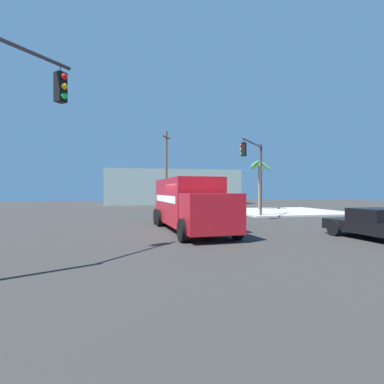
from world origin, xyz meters
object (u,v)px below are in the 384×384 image
object	(u,v)px
delivery_truck	(189,203)
pickup_black	(381,224)
traffic_light_primary	(255,167)
palm_tree_far	(259,175)
utility_pole	(166,169)

from	to	relation	value
delivery_truck	pickup_black	size ratio (longest dim) A/B	1.60
traffic_light_primary	palm_tree_far	distance (m)	9.51
delivery_truck	pickup_black	bearing A→B (deg)	-33.28
palm_tree_far	delivery_truck	bearing A→B (deg)	-126.86
delivery_truck	utility_pole	bearing A→B (deg)	86.34
palm_tree_far	utility_pole	distance (m)	10.82
traffic_light_primary	utility_pole	world-z (taller)	utility_pole
traffic_light_primary	pickup_black	bearing A→B (deg)	-84.43
traffic_light_primary	utility_pole	distance (m)	14.56
pickup_black	delivery_truck	bearing A→B (deg)	146.72
delivery_truck	pickup_black	world-z (taller)	delivery_truck
traffic_light_primary	utility_pole	bearing A→B (deg)	111.10
delivery_truck	palm_tree_far	world-z (taller)	palm_tree_far
traffic_light_primary	pickup_black	distance (m)	11.36
delivery_truck	utility_pole	xyz separation A→B (m)	(1.24, 19.44, 3.25)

